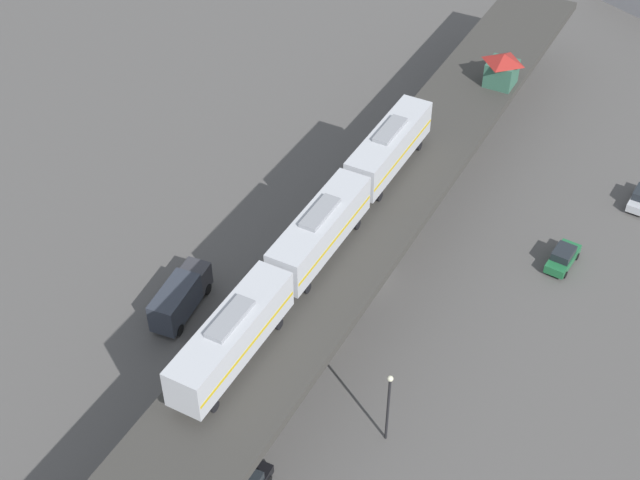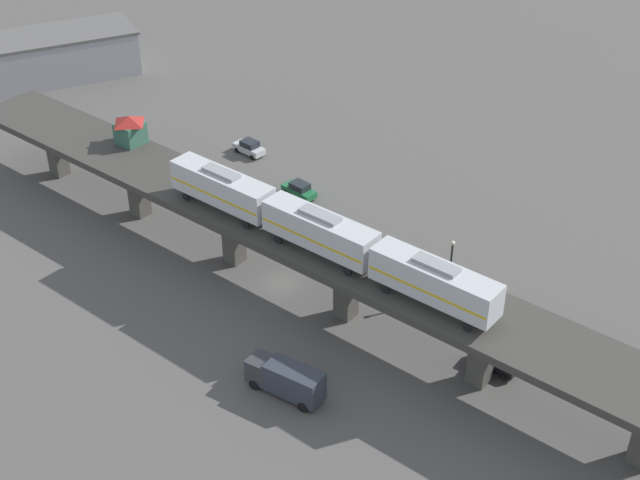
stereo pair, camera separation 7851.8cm
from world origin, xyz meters
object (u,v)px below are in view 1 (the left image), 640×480
Objects in this scene: subway_train at (320,230)px; street_lamp at (388,403)px; street_car_green at (563,257)px; delivery_truck at (180,296)px; signal_hut at (502,68)px.

subway_train is 5.20× the size of street_lamp.
delivery_truck reaches higher than street_car_green.
signal_hut is 40.27m from street_lamp.
subway_train is 14.32m from street_lamp.
subway_train reaches higher than delivery_truck.
street_lamp is at bearing -84.67° from street_car_green.
subway_train is 14.20m from delivery_truck.
delivery_truck is 1.08× the size of street_lamp.
subway_train is 31.26m from signal_hut.
signal_hut is 0.87× the size of street_car_green.
street_lamp is at bearing 8.91° from delivery_truck.
delivery_truck is at bearing -171.09° from street_lamp.
signal_hut is at bearing 147.95° from street_car_green.
signal_hut reaches higher than street_car_green.
delivery_truck is at bearing -93.16° from signal_hut.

